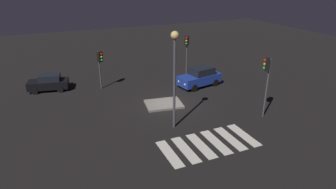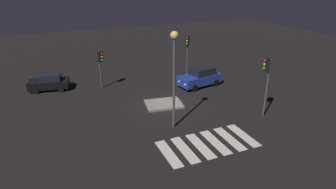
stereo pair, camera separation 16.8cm
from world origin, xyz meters
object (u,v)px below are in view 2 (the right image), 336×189
car_black (49,82)px  street_lamp (174,64)px  car_blue (200,77)px  traffic_light_west (101,61)px  traffic_light_north (187,46)px  traffic_island (164,104)px  traffic_light_east (267,73)px

car_black → street_lamp: (8.08, -11.58, 4.10)m
car_blue → car_black: 14.86m
traffic_light_west → traffic_light_north: traffic_light_north is taller
car_black → traffic_island: bearing=150.6°
traffic_light_west → traffic_light_east: size_ratio=0.78×
traffic_light_north → street_lamp: street_lamp is taller
traffic_light_west → traffic_light_north: size_ratio=0.83×
car_blue → street_lamp: 9.90m
car_black → traffic_light_west: bearing=172.5°
traffic_light_north → street_lamp: bearing=7.0°
traffic_light_north → traffic_light_east: (1.10, -11.15, 0.21)m
car_blue → car_black: car_blue is taller
traffic_island → traffic_light_north: traffic_light_north is taller
street_lamp → traffic_light_north: bearing=58.8°
traffic_island → traffic_light_north: (5.24, 6.06, 3.32)m
car_black → traffic_light_west: 5.50m
car_black → traffic_light_west: traffic_light_west is taller
traffic_island → car_blue: (5.18, 2.89, 0.86)m
traffic_island → traffic_light_west: traffic_light_west is taller
traffic_light_east → car_blue: bearing=-42.3°
car_black → street_lamp: bearing=136.2°
car_black → traffic_light_east: size_ratio=0.83×
traffic_light_north → traffic_light_east: 11.21m
traffic_light_west → street_lamp: size_ratio=0.53×
traffic_island → car_blue: size_ratio=0.74×
traffic_light_west → street_lamp: 10.65m
car_blue → traffic_light_east: bearing=88.4°
car_blue → traffic_light_west: size_ratio=1.24×
traffic_light_east → street_lamp: size_ratio=0.67×
traffic_island → traffic_light_north: size_ratio=0.76×
car_black → car_blue: bearing=172.6°
traffic_light_north → car_blue: bearing=37.0°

